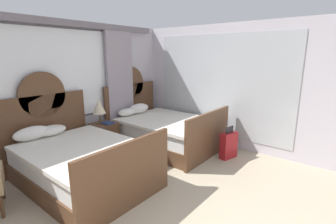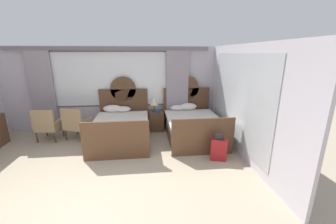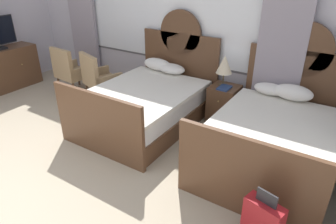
# 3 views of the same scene
# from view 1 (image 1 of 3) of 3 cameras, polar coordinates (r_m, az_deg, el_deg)

# --- Properties ---
(wall_back_window) EXTENTS (6.81, 0.22, 2.70)m
(wall_back_window) POSITION_cam_1_polar(r_m,az_deg,el_deg) (4.88, -31.58, 3.99)
(wall_back_window) COLOR silver
(wall_back_window) RESTS_ON ground_plane
(wall_right_mirror) EXTENTS (0.08, 4.65, 2.70)m
(wall_right_mirror) POSITION_cam_1_polar(r_m,az_deg,el_deg) (5.57, 14.63, 5.61)
(wall_right_mirror) COLOR silver
(wall_right_mirror) RESTS_ON ground_plane
(bed_near_window) EXTENTS (1.58, 2.26, 1.76)m
(bed_near_window) POSITION_cam_1_polar(r_m,az_deg,el_deg) (4.28, -19.88, -10.66)
(bed_near_window) COLOR brown
(bed_near_window) RESTS_ON ground_plane
(bed_near_mirror) EXTENTS (1.58, 2.26, 1.76)m
(bed_near_mirror) POSITION_cam_1_polar(r_m,az_deg,el_deg) (5.58, -1.10, -4.23)
(bed_near_mirror) COLOR brown
(bed_near_mirror) RESTS_ON ground_plane
(nightstand_between_beds) EXTENTS (0.46, 0.48, 0.64)m
(nightstand_between_beds) POSITION_cam_1_polar(r_m,az_deg,el_deg) (5.44, -14.53, -5.76)
(nightstand_between_beds) COLOR brown
(nightstand_between_beds) RESTS_ON ground_plane
(table_lamp_on_nightstand) EXTENTS (0.27, 0.27, 0.52)m
(table_lamp_on_nightstand) POSITION_cam_1_polar(r_m,az_deg,el_deg) (5.26, -15.74, 1.20)
(table_lamp_on_nightstand) COLOR brown
(table_lamp_on_nightstand) RESTS_ON nightstand_between_beds
(book_on_nightstand) EXTENTS (0.18, 0.26, 0.03)m
(book_on_nightstand) POSITION_cam_1_polar(r_m,az_deg,el_deg) (5.28, -13.92, -2.49)
(book_on_nightstand) COLOR navy
(book_on_nightstand) RESTS_ON nightstand_between_beds
(suitcase_on_floor) EXTENTS (0.40, 0.25, 0.66)m
(suitcase_on_floor) POSITION_cam_1_polar(r_m,az_deg,el_deg) (5.13, 13.92, -7.48)
(suitcase_on_floor) COLOR maroon
(suitcase_on_floor) RESTS_ON ground_plane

